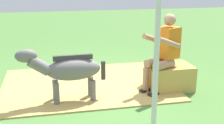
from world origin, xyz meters
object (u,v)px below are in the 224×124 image
(hay_bale, at_px, (169,77))
(person_seated, at_px, (164,50))
(pony_standing, at_px, (67,70))
(soda_bottle, at_px, (189,74))
(tent_pole_left, at_px, (157,39))

(hay_bale, xyz_separation_m, person_seated, (0.15, 0.05, 0.50))
(pony_standing, bearing_deg, soda_bottle, -167.56)
(hay_bale, bearing_deg, person_seated, 17.61)
(pony_standing, height_order, tent_pole_left, tent_pole_left)
(person_seated, distance_m, tent_pole_left, 1.85)
(person_seated, distance_m, soda_bottle, 0.98)
(hay_bale, relative_size, tent_pole_left, 0.29)
(pony_standing, xyz_separation_m, soda_bottle, (-2.29, -0.51, -0.40))
(person_seated, bearing_deg, tent_pole_left, 65.21)
(person_seated, height_order, tent_pole_left, tent_pole_left)
(hay_bale, height_order, soda_bottle, hay_bale)
(soda_bottle, bearing_deg, tent_pole_left, 54.18)
(hay_bale, distance_m, tent_pole_left, 2.15)
(tent_pole_left, bearing_deg, hay_bale, -118.34)
(person_seated, bearing_deg, pony_standing, 4.64)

